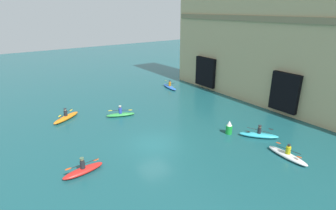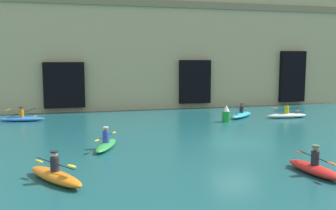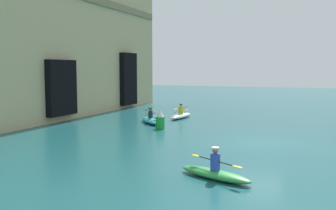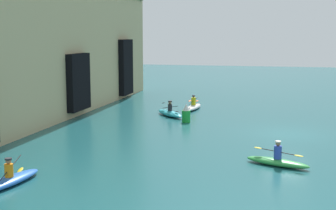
% 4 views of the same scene
% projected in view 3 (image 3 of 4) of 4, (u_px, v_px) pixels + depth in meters
% --- Properties ---
extents(ground_plane, '(120.00, 120.00, 0.00)m').
position_uv_depth(ground_plane, '(257.00, 143.00, 19.68)').
color(ground_plane, '#195156').
extents(cliff_bluff, '(34.35, 5.51, 16.45)m').
position_uv_depth(cliff_bluff, '(23.00, 9.00, 26.93)').
color(cliff_bluff, tan).
rests_on(cliff_bluff, ground).
extents(kayak_cyan, '(3.02, 2.80, 1.13)m').
position_uv_depth(kayak_cyan, '(150.00, 120.00, 26.65)').
color(kayak_cyan, '#33B2C6').
rests_on(kayak_cyan, ground).
extents(kayak_green, '(1.71, 3.01, 1.14)m').
position_uv_depth(kayak_green, '(215.00, 172.00, 13.27)').
color(kayak_green, green).
rests_on(kayak_green, ground).
extents(kayak_white, '(3.37, 1.02, 1.14)m').
position_uv_depth(kayak_white, '(181.00, 115.00, 29.34)').
color(kayak_white, white).
rests_on(kayak_white, ground).
extents(marker_buoy, '(0.58, 0.58, 1.24)m').
position_uv_depth(marker_buoy, '(160.00, 120.00, 24.17)').
color(marker_buoy, green).
rests_on(marker_buoy, ground).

